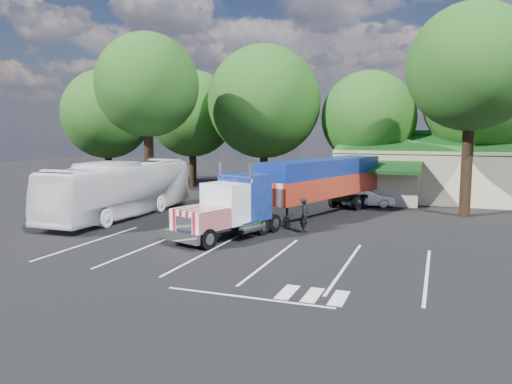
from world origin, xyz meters
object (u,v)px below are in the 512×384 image
(tour_bus, at_px, (121,189))
(silver_sedan, at_px, (367,198))
(semi_truck, at_px, (302,185))
(bicycle, at_px, (288,220))
(woman, at_px, (305,215))

(tour_bus, distance_m, silver_sedan, 17.38)
(semi_truck, xyz_separation_m, silver_sedan, (3.12, 6.73, -1.55))
(tour_bus, relative_size, silver_sedan, 3.35)
(bicycle, height_order, silver_sedan, silver_sedan)
(semi_truck, bearing_deg, bicycle, -72.70)
(woman, relative_size, bicycle, 1.17)
(bicycle, xyz_separation_m, tour_bus, (-11.15, -0.24, 1.36))
(bicycle, bearing_deg, semi_truck, 55.76)
(semi_truck, relative_size, woman, 9.43)
(woman, distance_m, silver_sedan, 10.68)
(semi_truck, bearing_deg, tour_bus, -146.02)
(tour_bus, bearing_deg, bicycle, 1.47)
(tour_bus, bearing_deg, woman, -3.27)
(semi_truck, relative_size, silver_sedan, 4.72)
(semi_truck, xyz_separation_m, tour_bus, (-11.23, -3.00, -0.39))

